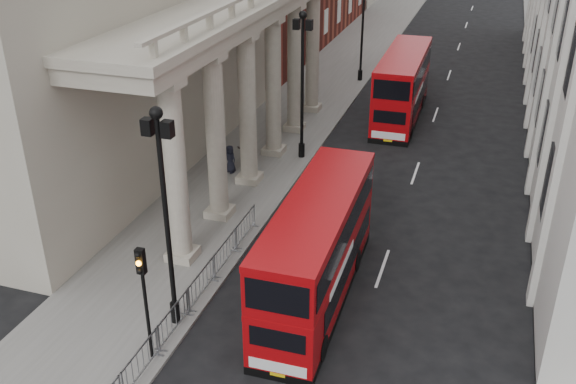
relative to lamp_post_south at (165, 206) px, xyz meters
The scene contains 14 objects.
sidewalk_west 26.56m from the lamp_post_south, 95.27° to the left, with size 6.00×140.00×0.12m, color slate.
sidewalk_east 29.97m from the lamp_post_south, 61.53° to the left, with size 3.00×140.00×0.12m, color slate.
kerb 26.45m from the lamp_post_south, 88.79° to the left, with size 0.20×140.00×0.14m, color slate.
portico_building 17.18m from the lamp_post_south, 125.27° to the left, with size 9.00×28.00×12.00m, color #A19887.
lamp_post_south is the anchor object (origin of this frame).
lamp_post_mid 16.00m from the lamp_post_south, 90.00° to the left, with size 1.05×0.44×8.32m.
lamp_post_north 32.00m from the lamp_post_south, 90.00° to the left, with size 1.05×0.44×8.32m.
traffic_light 2.71m from the lamp_post_south, 87.16° to the right, with size 0.28×0.33×4.30m.
crowd_barriers 4.60m from the lamp_post_south, 81.98° to the right, with size 0.50×18.75×1.10m.
bus_near 6.12m from the lamp_post_south, 35.57° to the left, with size 2.54×9.94×4.27m.
bus_far 25.13m from the lamp_post_south, 79.96° to the left, with size 2.62×10.31×4.44m.
pedestrian_a 14.50m from the lamp_post_south, 99.25° to the left, with size 0.57×0.37×1.55m, color black.
pedestrian_b 15.00m from the lamp_post_south, 101.22° to the left, with size 0.85×0.66×1.75m, color #2A2322.
pedestrian_c 13.71m from the lamp_post_south, 103.69° to the left, with size 0.76×0.50×1.56m, color black.
Camera 1 is at (9.19, -12.84, 15.01)m, focal length 40.00 mm.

